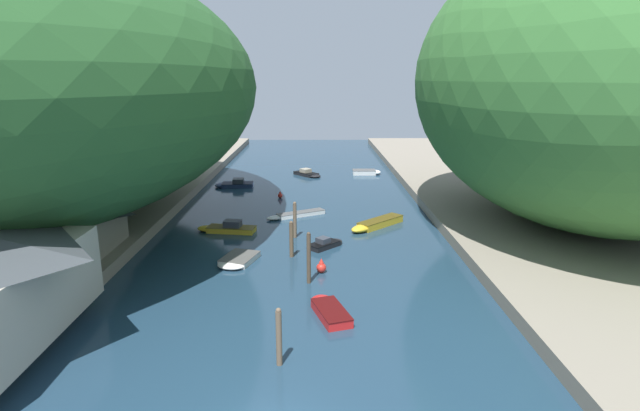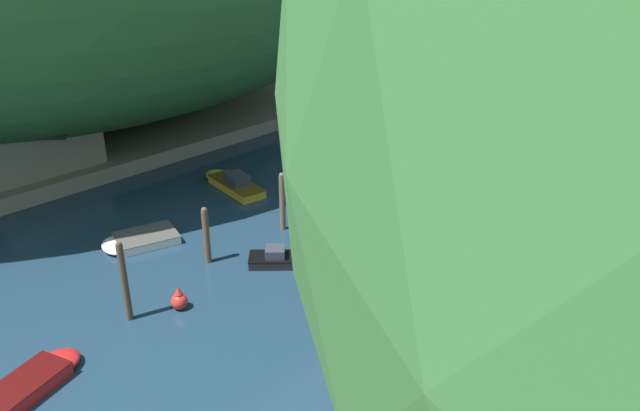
% 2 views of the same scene
% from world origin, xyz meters
% --- Properties ---
extents(water_surface, '(130.00, 130.00, 0.00)m').
position_xyz_m(water_surface, '(0.00, 30.00, 0.00)').
color(water_surface, '#1E384C').
rests_on(water_surface, ground).
extents(left_bank, '(22.00, 120.00, 0.95)m').
position_xyz_m(left_bank, '(-23.73, 30.00, 0.48)').
color(left_bank, gray).
rests_on(left_bank, ground).
extents(right_bank, '(22.00, 120.00, 0.95)m').
position_xyz_m(right_bank, '(23.73, 30.00, 0.48)').
color(right_bank, gray).
rests_on(right_bank, ground).
extents(hillside_left, '(42.10, 58.94, 23.38)m').
position_xyz_m(hillside_left, '(-24.83, 26.98, 12.64)').
color(hillside_left, '#285628').
rests_on(hillside_left, left_bank).
extents(hillside_right, '(29.10, 40.73, 24.66)m').
position_xyz_m(hillside_right, '(24.83, 25.94, 13.28)').
color(hillside_right, '#387033').
rests_on(hillside_right, right_bank).
extents(boathouse_shed, '(8.47, 7.21, 4.51)m').
position_xyz_m(boathouse_shed, '(-17.69, 18.97, 3.29)').
color(boathouse_shed, gray).
rests_on(boathouse_shed, left_bank).
extents(boat_moored_right, '(3.24, 3.23, 0.87)m').
position_xyz_m(boat_moored_right, '(2.40, 22.34, 0.28)').
color(boat_moored_right, black).
rests_on(boat_moored_right, water_surface).
extents(boat_navy_launch, '(5.52, 2.30, 1.08)m').
position_xyz_m(boat_navy_launch, '(-6.62, 26.52, 0.34)').
color(boat_navy_launch, gold).
rests_on(boat_navy_launch, water_surface).
extents(boat_far_upstream, '(6.04, 4.02, 0.41)m').
position_xyz_m(boat_far_upstream, '(-0.65, 31.49, 0.20)').
color(boat_far_upstream, white).
rests_on(boat_far_upstream, water_surface).
extents(boat_far_right_bank, '(4.06, 2.10, 0.64)m').
position_xyz_m(boat_far_right_bank, '(8.99, 54.06, 0.32)').
color(boat_far_right_bank, white).
rests_on(boat_far_right_bank, water_surface).
extents(boat_mid_channel, '(4.32, 4.68, 0.95)m').
position_xyz_m(boat_mid_channel, '(0.44, 52.91, 0.30)').
color(boat_mid_channel, black).
rests_on(boat_mid_channel, water_surface).
extents(boat_open_rowboat, '(2.65, 4.43, 0.55)m').
position_xyz_m(boat_open_rowboat, '(2.25, 10.32, 0.27)').
color(boat_open_rowboat, red).
rests_on(boat_open_rowboat, water_surface).
extents(boat_white_cruiser, '(4.93, 2.36, 1.08)m').
position_xyz_m(boat_white_cruiser, '(-8.94, 45.61, 0.34)').
color(boat_white_cruiser, navy).
rests_on(boat_white_cruiser, water_surface).
extents(boat_cabin_cruiser, '(3.13, 4.17, 0.44)m').
position_xyz_m(boat_cabin_cruiser, '(-4.41, 18.60, 0.22)').
color(boat_cabin_cruiser, silver).
rests_on(boat_cabin_cruiser, water_surface).
extents(boat_near_quay, '(5.66, 5.52, 0.66)m').
position_xyz_m(boat_near_quay, '(7.02, 27.76, 0.33)').
color(boat_near_quay, gold).
rests_on(boat_near_quay, water_surface).
extents(mooring_post_nearest, '(0.29, 0.29, 3.00)m').
position_xyz_m(mooring_post_nearest, '(-0.26, 4.92, 1.51)').
color(mooring_post_nearest, brown).
rests_on(mooring_post_nearest, water_surface).
extents(mooring_post_middle, '(0.28, 0.28, 3.62)m').
position_xyz_m(mooring_post_middle, '(1.04, 14.87, 1.82)').
color(mooring_post_middle, '#4C3D2D').
rests_on(mooring_post_middle, water_surface).
extents(mooring_post_fourth, '(0.32, 0.32, 2.90)m').
position_xyz_m(mooring_post_fourth, '(-0.37, 19.97, 1.46)').
color(mooring_post_fourth, brown).
rests_on(mooring_post_fourth, water_surface).
extents(mooring_post_farthest, '(0.31, 0.31, 3.21)m').
position_xyz_m(mooring_post_farthest, '(-0.29, 24.83, 1.62)').
color(mooring_post_farthest, brown).
rests_on(mooring_post_farthest, water_surface).
extents(channel_buoy_near, '(0.71, 0.71, 1.07)m').
position_xyz_m(channel_buoy_near, '(1.91, 16.74, 0.42)').
color(channel_buoy_near, red).
rests_on(channel_buoy_near, water_surface).
extents(channel_buoy_far, '(0.56, 0.56, 0.83)m').
position_xyz_m(channel_buoy_far, '(-2.61, 39.57, 0.32)').
color(channel_buoy_far, red).
rests_on(channel_buoy_far, water_surface).
extents(person_on_quay, '(0.31, 0.42, 1.69)m').
position_xyz_m(person_on_quay, '(-14.04, 14.21, 1.93)').
color(person_on_quay, '#282D3D').
rests_on(person_on_quay, left_bank).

